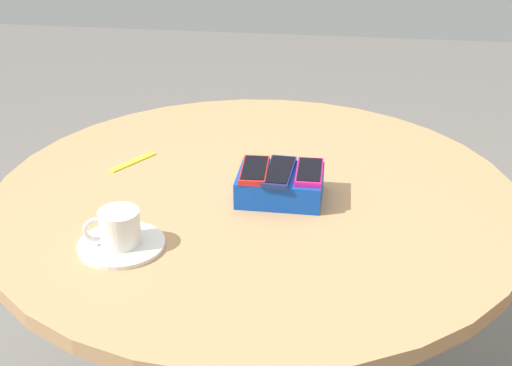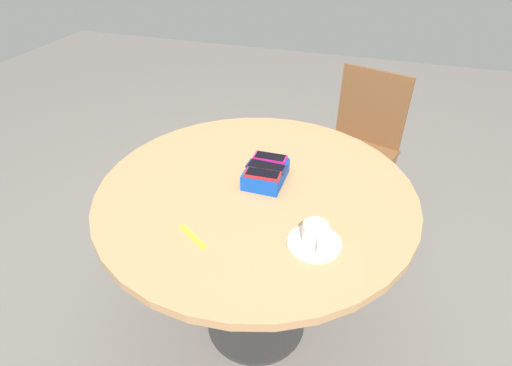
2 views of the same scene
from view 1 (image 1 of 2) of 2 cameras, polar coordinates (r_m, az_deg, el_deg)
The scene contains 8 objects.
round_table at distance 1.55m, azimuth -0.00°, elevation -4.23°, with size 1.11×1.11×0.76m.
phone_box at distance 1.46m, azimuth 1.94°, elevation -0.19°, with size 0.17×0.13×0.06m.
phone_magenta at distance 1.44m, azimuth 4.29°, elevation 0.89°, with size 0.05×0.12×0.01m.
phone_navy at distance 1.44m, azimuth 1.88°, elevation 0.93°, with size 0.06×0.14×0.01m.
phone_red at distance 1.45m, azimuth -0.27°, elevation 1.06°, with size 0.06×0.12×0.01m.
saucer at distance 1.33m, azimuth -10.71°, elevation -4.86°, with size 0.16×0.16×0.01m, color silver.
coffee_cup at distance 1.31m, azimuth -10.95°, elevation -3.46°, with size 0.10×0.08×0.07m.
lanyard_strap at distance 1.64m, azimuth -9.82°, elevation 1.67°, with size 0.13×0.02×0.00m, color yellow.
Camera 1 is at (-0.18, 1.31, 1.45)m, focal length 50.00 mm.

